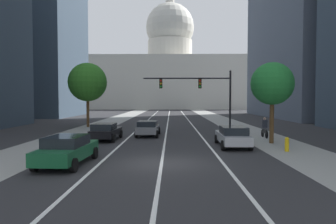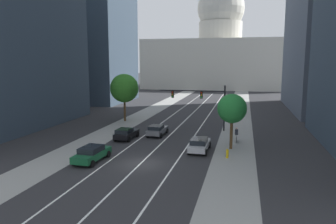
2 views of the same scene
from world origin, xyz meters
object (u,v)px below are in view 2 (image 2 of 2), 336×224
cyclist (236,135)px  street_tree_near_left (124,88)px  fire_hydrant (227,153)px  car_black (126,133)px  capitol_building (220,54)px  car_silver (199,144)px  car_green (92,153)px  car_gray (157,130)px  traffic_signal_mast (203,99)px  street_tree_near_right (232,109)px

cyclist → street_tree_near_left: 20.67m
cyclist → fire_hydrant: bearing=172.8°
car_black → capitol_building: bearing=-1.4°
fire_hydrant → capitol_building: bearing=94.9°
capitol_building → car_silver: size_ratio=11.09×
car_silver → fire_hydrant: car_silver is taller
cyclist → car_green: bearing=128.1°
car_gray → traffic_signal_mast: size_ratio=0.49×
car_green → car_black: size_ratio=1.10×
car_black → traffic_signal_mast: bearing=-45.7°
car_gray → car_black: car_black is taller
traffic_signal_mast → car_green: bearing=-116.3°
cyclist → car_gray: bearing=81.6°
car_silver → street_tree_near_left: bearing=43.9°
traffic_signal_mast → street_tree_near_right: bearing=-64.8°
capitol_building → street_tree_near_left: 73.48m
traffic_signal_mast → fire_hydrant: (4.10, -12.74, -3.85)m
car_green → fire_hydrant: bearing=-69.6°
car_black → cyclist: 13.17m
traffic_signal_mast → cyclist: (4.78, -5.87, -3.47)m
car_silver → capitol_building: bearing=3.9°
capitol_building → traffic_signal_mast: size_ratio=5.78×
car_gray → traffic_signal_mast: bearing=-46.2°
car_black → street_tree_near_left: size_ratio=0.58×
street_tree_near_right → street_tree_near_left: bearing=142.4°
street_tree_near_left → car_silver: bearing=-46.9°
car_silver → car_gray: 8.79m
car_green → street_tree_near_left: (-4.55, 20.75, 4.45)m
car_silver → street_tree_near_right: street_tree_near_right is taller
cyclist → street_tree_near_left: size_ratio=0.23×
car_green → street_tree_near_right: 15.10m
capitol_building → car_silver: (4.69, -87.47, -11.36)m
car_gray → street_tree_near_right: (9.45, -4.48, 3.65)m
capitol_building → fire_hydrant: capitol_building is taller
car_black → traffic_signal_mast: size_ratio=0.48×
fire_hydrant → car_green: bearing=-162.2°
traffic_signal_mast → car_silver: bearing=-84.2°
car_green → traffic_signal_mast: traffic_signal_mast is taller
fire_hydrant → car_silver: bearing=147.8°
car_black → street_tree_near_left: 13.27m
car_silver → car_gray: car_silver is taller
traffic_signal_mast → capitol_building: bearing=92.7°
car_black → cyclist: bearing=-80.7°
capitol_building → fire_hydrant: 90.44m
cyclist → car_black: bearing=95.9°
car_green → car_black: 9.12m
street_tree_near_right → car_gray: bearing=154.6°
car_green → cyclist: (13.06, 10.84, 0.09)m
car_green → car_black: car_green is taller
car_silver → car_green: bearing=122.8°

